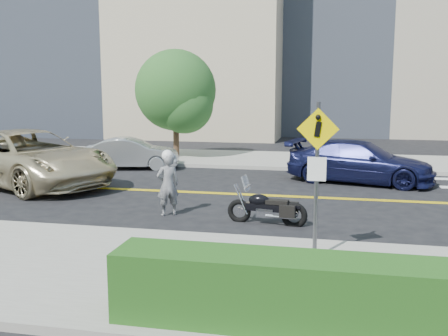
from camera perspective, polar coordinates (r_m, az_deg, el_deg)
name	(u,v)px	position (r m, az deg, el deg)	size (l,w,h in m)	color
ground_plane	(192,192)	(17.12, -3.56, -2.65)	(120.00, 120.00, 0.00)	black
sidewalk_near	(85,267)	(10.32, -14.92, -10.41)	(60.00, 5.00, 0.15)	#9E9B91
sidewalk_far	(235,159)	(24.31, 1.16, 1.02)	(60.00, 5.00, 0.15)	#9E9B91
hedge	(447,305)	(7.55, 23.13, -13.52)	(9.00, 0.90, 1.00)	#235619
pedestrian_sign	(317,166)	(9.96, 10.07, 0.25)	(0.78, 0.08, 3.00)	#4C4C51
motorcyclist	(168,183)	(14.00, -6.13, -1.63)	(0.73, 0.67, 1.77)	silver
motorcycle	(267,201)	(13.15, 4.72, -3.55)	(1.97, 0.60, 1.20)	black
suv	(28,158)	(19.34, -20.54, 1.03)	(3.19, 6.92, 1.92)	#C6B791
parked_car_silver	(131,153)	(22.14, -10.07, 1.57)	(1.36, 3.90, 1.29)	#9DA1A5
parked_car_blue	(360,162)	(19.31, 14.58, 0.66)	(2.09, 5.14, 1.49)	#171A45
tree_far_a	(175,90)	(24.40, -5.30, 8.42)	(3.73, 3.73, 5.09)	#382619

